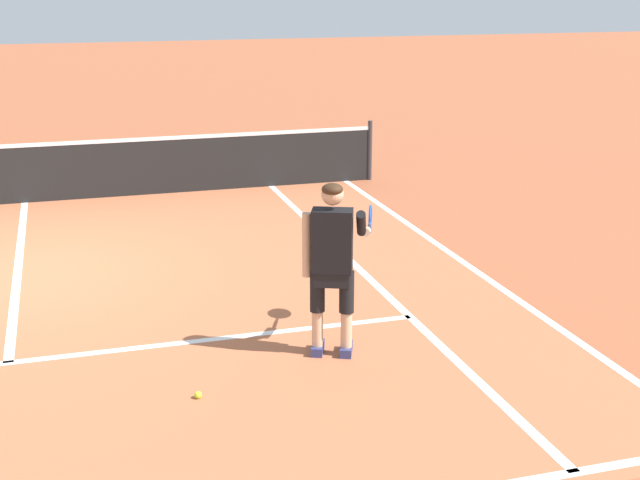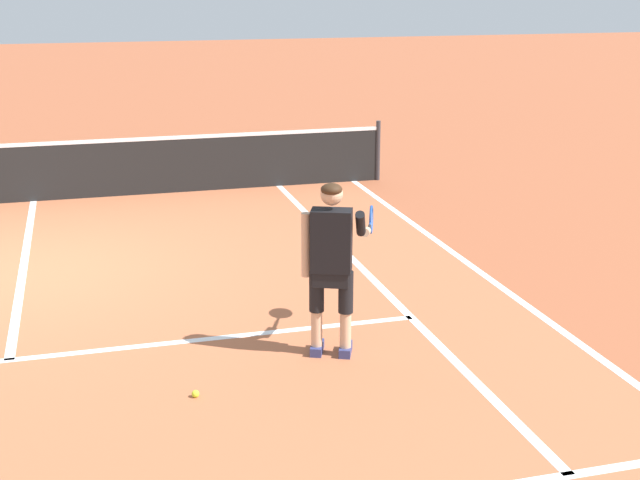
# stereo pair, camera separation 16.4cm
# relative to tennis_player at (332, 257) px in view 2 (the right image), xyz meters

# --- Properties ---
(ground_plane) EXTENTS (80.00, 80.00, 0.00)m
(ground_plane) POSITION_rel_tennis_player_xyz_m (-3.03, 3.38, -0.99)
(ground_plane) COLOR #9E5133
(court_inner_surface) EXTENTS (10.98, 10.03, 0.00)m
(court_inner_surface) POSITION_rel_tennis_player_xyz_m (-3.03, 2.25, -0.99)
(court_inner_surface) COLOR #B2603D
(court_inner_surface) RESTS_ON ground
(line_service) EXTENTS (8.23, 0.10, 0.01)m
(line_service) POSITION_rel_tennis_player_xyz_m (-3.03, 0.67, -0.99)
(line_service) COLOR white
(line_service) RESTS_ON ground
(line_centre_service) EXTENTS (0.10, 6.40, 0.01)m
(line_centre_service) POSITION_rel_tennis_player_xyz_m (-3.03, 3.87, -0.99)
(line_centre_service) COLOR white
(line_centre_service) RESTS_ON ground
(line_singles_right) EXTENTS (0.10, 9.63, 0.01)m
(line_singles_right) POSITION_rel_tennis_player_xyz_m (1.08, 2.25, -0.99)
(line_singles_right) COLOR white
(line_singles_right) RESTS_ON ground
(line_doubles_right) EXTENTS (0.10, 9.63, 0.01)m
(line_doubles_right) POSITION_rel_tennis_player_xyz_m (2.46, 2.25, -0.99)
(line_doubles_right) COLOR white
(line_doubles_right) RESTS_ON ground
(tennis_net) EXTENTS (11.96, 0.08, 1.07)m
(tennis_net) POSITION_rel_tennis_player_xyz_m (-3.03, 7.07, -0.49)
(tennis_net) COLOR #333338
(tennis_net) RESTS_ON ground
(tennis_player) EXTENTS (0.95, 0.99, 1.71)m
(tennis_player) POSITION_rel_tennis_player_xyz_m (0.00, 0.00, 0.00)
(tennis_player) COLOR navy
(tennis_player) RESTS_ON ground
(tennis_ball_near_feet) EXTENTS (0.07, 0.07, 0.07)m
(tennis_ball_near_feet) POSITION_rel_tennis_player_xyz_m (-1.41, -0.57, -0.96)
(tennis_ball_near_feet) COLOR #CCE02D
(tennis_ball_near_feet) RESTS_ON ground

